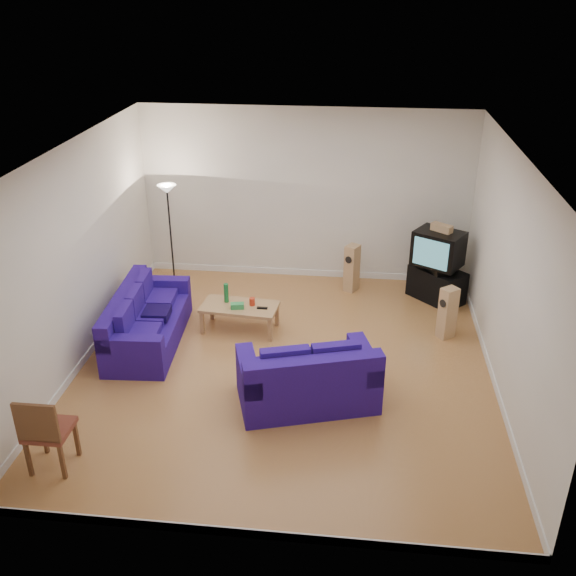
# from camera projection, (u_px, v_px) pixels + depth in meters

# --- Properties ---
(room) EXTENTS (6.01, 6.51, 3.21)m
(room) POSITION_uv_depth(u_px,v_px,m) (285.00, 272.00, 8.82)
(room) COLOR brown
(room) RESTS_ON ground
(sofa_three_seat) EXTENTS (1.07, 2.23, 0.84)m
(sofa_three_seat) POSITION_uv_depth(u_px,v_px,m) (145.00, 324.00, 10.01)
(sofa_three_seat) COLOR navy
(sofa_three_seat) RESTS_ON ground
(sofa_loveseat) EXTENTS (2.02, 1.49, 0.90)m
(sofa_loveseat) POSITION_uv_depth(u_px,v_px,m) (308.00, 382.00, 8.54)
(sofa_loveseat) COLOR navy
(sofa_loveseat) RESTS_ON ground
(coffee_table) EXTENTS (1.27, 0.72, 0.44)m
(coffee_table) POSITION_uv_depth(u_px,v_px,m) (240.00, 308.00, 10.32)
(coffee_table) COLOR tan
(coffee_table) RESTS_ON ground
(bottle) EXTENTS (0.09, 0.09, 0.32)m
(bottle) POSITION_uv_depth(u_px,v_px,m) (226.00, 293.00, 10.35)
(bottle) COLOR #197233
(bottle) RESTS_ON coffee_table
(tissue_box) EXTENTS (0.23, 0.15, 0.09)m
(tissue_box) POSITION_uv_depth(u_px,v_px,m) (237.00, 306.00, 10.19)
(tissue_box) COLOR green
(tissue_box) RESTS_ON coffee_table
(red_canister) EXTENTS (0.12, 0.12, 0.13)m
(red_canister) POSITION_uv_depth(u_px,v_px,m) (252.00, 302.00, 10.28)
(red_canister) COLOR red
(red_canister) RESTS_ON coffee_table
(remote) EXTENTS (0.17, 0.06, 0.02)m
(remote) POSITION_uv_depth(u_px,v_px,m) (262.00, 308.00, 10.20)
(remote) COLOR black
(remote) RESTS_ON coffee_table
(tv_stand) EXTENTS (1.05, 1.05, 0.58)m
(tv_stand) POSITION_uv_depth(u_px,v_px,m) (437.00, 284.00, 11.35)
(tv_stand) COLOR black
(tv_stand) RESTS_ON ground
(av_receiver) EXTENTS (0.54, 0.58, 0.11)m
(av_receiver) POSITION_uv_depth(u_px,v_px,m) (440.00, 268.00, 11.15)
(av_receiver) COLOR black
(av_receiver) RESTS_ON tv_stand
(television) EXTENTS (0.97, 0.90, 0.61)m
(television) POSITION_uv_depth(u_px,v_px,m) (438.00, 248.00, 11.01)
(television) COLOR black
(television) RESTS_ON av_receiver
(centre_speaker) EXTENTS (0.38, 0.34, 0.13)m
(centre_speaker) POSITION_uv_depth(u_px,v_px,m) (442.00, 228.00, 10.87)
(centre_speaker) COLOR tan
(centre_speaker) RESTS_ON television
(speaker_left) EXTENTS (0.30, 0.32, 0.88)m
(speaker_left) POSITION_uv_depth(u_px,v_px,m) (352.00, 268.00, 11.63)
(speaker_left) COLOR tan
(speaker_left) RESTS_ON ground
(speaker_right) EXTENTS (0.32, 0.31, 0.85)m
(speaker_right) POSITION_uv_depth(u_px,v_px,m) (448.00, 313.00, 10.11)
(speaker_right) COLOR tan
(speaker_right) RESTS_ON ground
(floor_lamp) EXTENTS (0.33, 0.33, 1.95)m
(floor_lamp) POSITION_uv_depth(u_px,v_px,m) (168.00, 204.00, 11.25)
(floor_lamp) COLOR black
(floor_lamp) RESTS_ON ground
(dining_chair) EXTENTS (0.50, 0.50, 1.03)m
(dining_chair) POSITION_uv_depth(u_px,v_px,m) (45.00, 430.00, 7.27)
(dining_chair) COLOR brown
(dining_chair) RESTS_ON ground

